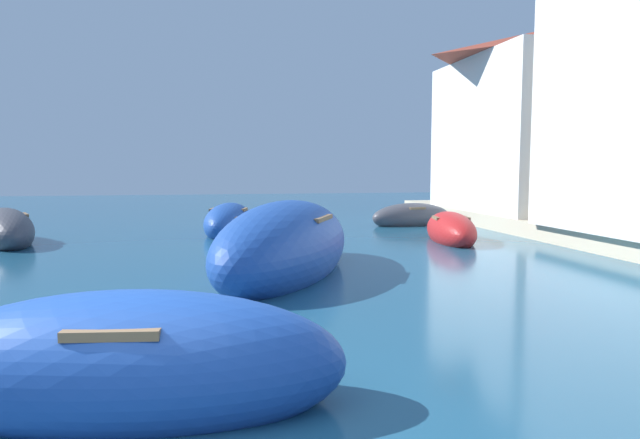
% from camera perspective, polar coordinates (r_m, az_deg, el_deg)
% --- Properties ---
extents(moored_boat_1, '(4.34, 6.13, 1.87)m').
position_cam_1_polar(moored_boat_1, '(11.39, -3.46, -2.80)').
color(moored_boat_1, '#1E479E').
rests_on(moored_boat_1, ground).
extents(moored_boat_2, '(3.97, 1.99, 1.35)m').
position_cam_1_polar(moored_boat_2, '(5.46, -18.23, -13.64)').
color(moored_boat_2, '#1E479E').
rests_on(moored_boat_2, ground).
extents(moored_boat_3, '(2.17, 3.96, 1.24)m').
position_cam_1_polar(moored_boat_3, '(18.42, -9.04, -0.28)').
color(moored_boat_3, '#1E479E').
rests_on(moored_boat_3, ground).
extents(moored_boat_6, '(1.84, 3.65, 1.07)m').
position_cam_1_polar(moored_boat_6, '(16.76, 12.83, -1.07)').
color(moored_boat_6, '#B21E1E').
rests_on(moored_boat_6, ground).
extents(moored_boat_8, '(3.22, 1.59, 1.03)m').
position_cam_1_polar(moored_boat_8, '(21.00, 9.08, 0.24)').
color(moored_boat_8, '#3F3F47').
rests_on(moored_boat_8, ground).
extents(moored_boat_9, '(2.84, 4.32, 1.26)m').
position_cam_1_polar(moored_boat_9, '(18.04, -28.75, -0.98)').
color(moored_boat_9, '#3F3F47').
rests_on(moored_boat_9, ground).
extents(waterfront_building_annex, '(6.30, 7.40, 6.58)m').
position_cam_1_polar(waterfront_building_annex, '(22.96, 21.34, 9.25)').
color(waterfront_building_annex, white).
rests_on(waterfront_building_annex, quay_promenade).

